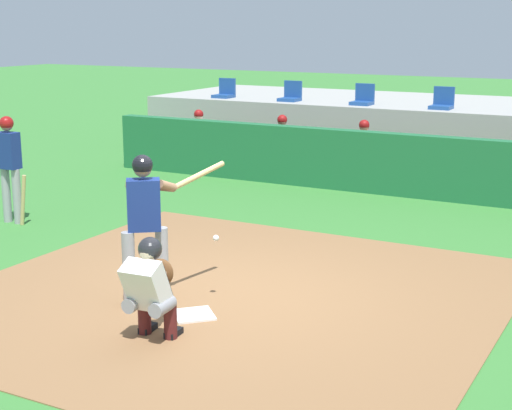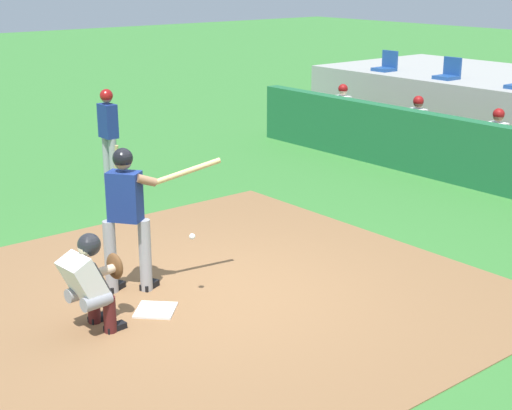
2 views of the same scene
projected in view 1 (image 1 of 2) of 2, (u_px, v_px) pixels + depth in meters
The scene contains 16 objects.
ground_plane at pixel (229, 296), 9.62m from camera, with size 80.00×80.00×0.00m, color #387A33.
dirt_infield at pixel (229, 295), 9.62m from camera, with size 6.40×6.40×0.01m, color olive.
home_plate at pixel (194, 315), 8.93m from camera, with size 0.44×0.44×0.02m, color white.
batter_at_plate at pixel (147, 220), 9.10m from camera, with size 0.68×1.38×1.80m.
catcher_crouched at pixel (151, 285), 8.15m from camera, with size 0.50×1.70×1.13m.
on_deck_batter at pixel (10, 162), 12.89m from camera, with size 0.58×0.23×1.79m.
dugout_wall at pixel (399, 165), 15.06m from camera, with size 13.00×0.30×1.20m, color #1E6638.
dugout_bench at pixel (414, 175), 16.00m from camera, with size 11.80×0.44×0.45m, color olive.
dugout_player_0 at pixel (196, 137), 18.15m from camera, with size 0.49×0.70×1.30m.
dugout_player_1 at pixel (279, 144), 17.15m from camera, with size 0.49×0.70×1.30m.
dugout_player_2 at pixel (361, 150), 16.27m from camera, with size 0.49×0.70×1.30m.
stands_platform at pixel (457, 132), 18.81m from camera, with size 15.00×4.40×1.40m, color #9E9E99.
stadium_seat_0 at pixel (225, 92), 19.88m from camera, with size 0.46×0.46×0.48m.
stadium_seat_1 at pixel (291, 95), 19.03m from camera, with size 0.46×0.46×0.48m.
stadium_seat_2 at pixel (363, 99), 18.17m from camera, with size 0.46×0.46×0.48m.
stadium_seat_3 at pixel (442, 103), 17.31m from camera, with size 0.46×0.46×0.48m.
Camera 1 is at (4.62, -7.87, 3.28)m, focal length 55.06 mm.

